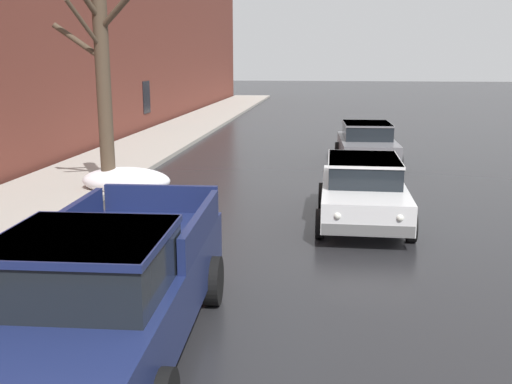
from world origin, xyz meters
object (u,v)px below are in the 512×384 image
bare_tree_mid_block (102,80)px  pickup_truck_darkblue_approaching_near_lane (107,290)px  sedan_white_parked_kerbside_close (363,189)px  sedan_grey_parked_kerbside_mid (367,143)px

bare_tree_mid_block → pickup_truck_darkblue_approaching_near_lane: (3.25, -8.50, -2.13)m
bare_tree_mid_block → pickup_truck_darkblue_approaching_near_lane: size_ratio=1.07×
pickup_truck_darkblue_approaching_near_lane → sedan_white_parked_kerbside_close: size_ratio=1.29×
bare_tree_mid_block → pickup_truck_darkblue_approaching_near_lane: 9.35m
sedan_white_parked_kerbside_close → pickup_truck_darkblue_approaching_near_lane: bearing=-116.6°
bare_tree_mid_block → pickup_truck_darkblue_approaching_near_lane: bearing=-69.0°
sedan_white_parked_kerbside_close → bare_tree_mid_block: bearing=164.0°
pickup_truck_darkblue_approaching_near_lane → sedan_grey_parked_kerbside_mid: 14.49m
pickup_truck_darkblue_approaching_near_lane → sedan_white_parked_kerbside_close: 7.40m
pickup_truck_darkblue_approaching_near_lane → sedan_white_parked_kerbside_close: (3.32, 6.61, -0.13)m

